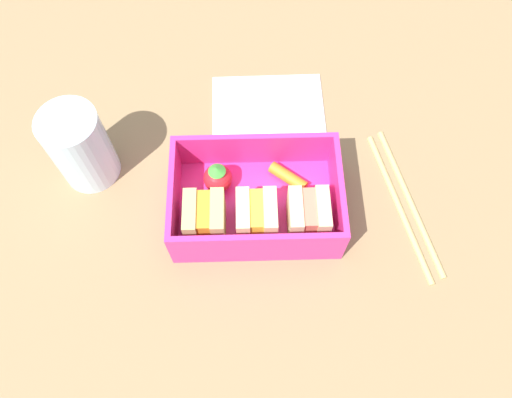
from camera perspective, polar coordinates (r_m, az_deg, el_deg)
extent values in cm
cube|color=#8B714C|center=(56.54, 0.00, -1.65)|extent=(120.00, 120.00, 2.00)
cube|color=#E82E88|center=(55.09, 0.00, -0.96)|extent=(17.85, 12.03, 1.20)
cube|color=#E82E88|center=(50.05, 0.17, -5.40)|extent=(17.85, 0.60, 4.91)
cube|color=#E82E88|center=(55.12, -0.15, 5.78)|extent=(17.85, 0.60, 4.91)
cube|color=#E82E88|center=(53.14, 9.34, 0.66)|extent=(0.60, 10.83, 4.91)
cube|color=#E82E88|center=(52.94, -9.38, 0.24)|extent=(0.60, 10.83, 4.91)
cube|color=#D3C08B|center=(52.08, 7.50, -1.76)|extent=(1.38, 4.60, 4.45)
cube|color=#D87259|center=(51.90, 5.98, -1.80)|extent=(1.38, 4.23, 4.09)
cube|color=#D3C08B|center=(51.76, 4.46, -1.84)|extent=(1.38, 4.60, 4.45)
cube|color=beige|center=(51.60, 1.60, -1.91)|extent=(1.38, 4.60, 4.45)
cube|color=yellow|center=(51.56, 0.07, -1.94)|extent=(1.38, 4.23, 4.09)
cube|color=beige|center=(51.56, -1.47, -1.98)|extent=(1.38, 4.60, 4.45)
cube|color=tan|center=(51.67, -4.34, -2.04)|extent=(1.38, 4.60, 4.45)
cube|color=orange|center=(51.78, -5.87, -2.07)|extent=(1.38, 4.23, 4.09)
cube|color=tan|center=(51.92, -7.39, -2.10)|extent=(1.38, 4.60, 4.45)
cylinder|color=orange|center=(55.48, 3.69, 2.53)|extent=(4.38, 3.83, 1.34)
sphere|color=red|center=(54.41, -4.38, 2.38)|extent=(3.16, 3.16, 3.16)
cone|color=green|center=(52.77, -4.52, 3.35)|extent=(1.89, 1.89, 0.60)
cylinder|color=tan|center=(58.42, 17.26, -0.04)|extent=(4.92, 18.37, 0.70)
cylinder|color=tan|center=(57.89, 16.04, -0.35)|extent=(4.92, 18.37, 0.70)
cylinder|color=silver|center=(57.03, -19.44, 5.61)|extent=(6.37, 6.37, 9.71)
cube|color=silver|center=(62.70, 1.38, 10.61)|extent=(13.81, 9.61, 0.40)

